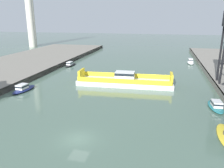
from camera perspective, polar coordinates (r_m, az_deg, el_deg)
The scene contains 8 objects.
ground_plane at distance 30.91m, azimuth -8.63°, elevation -13.72°, with size 400.00×400.00×0.00m, color #4C6656.
chain_ferry at distance 53.40m, azimuth 3.25°, elevation 0.80°, with size 22.70×6.72×3.30m.
moored_boat_near_left at distance 43.77m, azimuth 24.90°, elevation -4.99°, with size 2.62×6.56×1.52m.
moored_boat_mid_left at distance 76.06m, azimuth -10.59°, elevation 4.95°, with size 2.16×6.95×1.45m.
moored_boat_mid_right at distance 52.73m, azimuth -21.61°, elevation -1.04°, with size 2.89×6.94×1.61m.
moored_boat_far_left at distance 83.76m, azimuth 19.32°, elevation 5.39°, with size 2.11×7.01×1.59m.
smokestack_distant_a at distance 130.89m, azimuth -20.39°, elevation 17.87°, with size 3.84×3.84×39.25m.
smokestack_distant_b at distance 137.24m, azimuth -19.72°, elevation 16.51°, with size 2.82×2.82×33.02m.
Camera 1 is at (10.47, -24.61, 15.49)m, focal length 35.98 mm.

